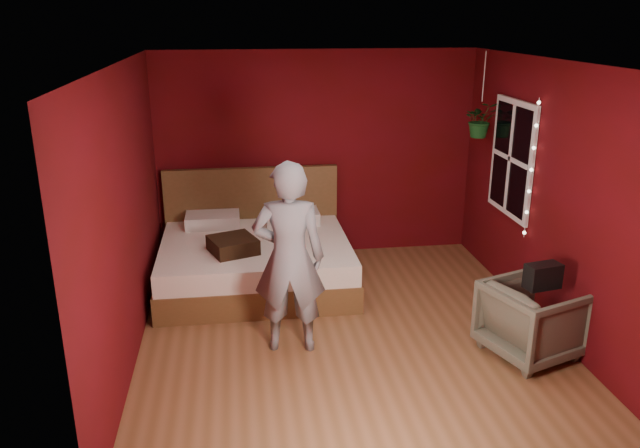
{
  "coord_description": "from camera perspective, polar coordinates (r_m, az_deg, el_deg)",
  "views": [
    {
      "loc": [
        -1.03,
        -5.42,
        3.0
      ],
      "look_at": [
        -0.22,
        0.4,
        1.01
      ],
      "focal_mm": 35.0,
      "sensor_mm": 36.0,
      "label": 1
    }
  ],
  "objects": [
    {
      "name": "window",
      "position": [
        7.15,
        17.11,
        5.75
      ],
      "size": [
        0.05,
        0.97,
        1.27
      ],
      "color": "white",
      "rests_on": "room_walls"
    },
    {
      "name": "room_walls",
      "position": [
        5.67,
        2.75,
        5.2
      ],
      "size": [
        4.04,
        4.54,
        2.62
      ],
      "color": "#570912",
      "rests_on": "ground"
    },
    {
      "name": "throw_pillow",
      "position": [
        6.82,
        -7.97,
        -1.91
      ],
      "size": [
        0.59,
        0.59,
        0.16
      ],
      "primitive_type": "cube",
      "rotation": [
        0.0,
        0.0,
        0.35
      ],
      "color": "#311D10",
      "rests_on": "bed"
    },
    {
      "name": "hanging_plant",
      "position": [
        7.59,
        14.47,
        9.24
      ],
      "size": [
        0.41,
        0.36,
        0.98
      ],
      "color": "silver",
      "rests_on": "room_walls"
    },
    {
      "name": "bed",
      "position": [
        7.31,
        -5.93,
        -3.0
      ],
      "size": [
        2.16,
        1.84,
        1.19
      ],
      "color": "brown",
      "rests_on": "ground"
    },
    {
      "name": "armchair",
      "position": [
        6.07,
        18.81,
        -8.29
      ],
      "size": [
        0.98,
        0.96,
        0.7
      ],
      "primitive_type": "imported",
      "rotation": [
        0.0,
        0.0,
        1.91
      ],
      "color": "#666450",
      "rests_on": "ground"
    },
    {
      "name": "floor",
      "position": [
        6.28,
        2.51,
        -9.88
      ],
      "size": [
        4.5,
        4.5,
        0.0
      ],
      "primitive_type": "plane",
      "color": "brown",
      "rests_on": "ground"
    },
    {
      "name": "fairy_lights",
      "position": [
        6.68,
        18.76,
        4.71
      ],
      "size": [
        0.04,
        0.04,
        1.45
      ],
      "color": "silver",
      "rests_on": "room_walls"
    },
    {
      "name": "person",
      "position": [
        5.64,
        -2.85,
        -3.14
      ],
      "size": [
        0.7,
        0.51,
        1.81
      ],
      "primitive_type": "imported",
      "rotation": [
        0.0,
        0.0,
        3.03
      ],
      "color": "gray",
      "rests_on": "ground"
    },
    {
      "name": "handbag",
      "position": [
        5.83,
        19.71,
        -4.5
      ],
      "size": [
        0.34,
        0.21,
        0.22
      ],
      "primitive_type": "cube",
      "rotation": [
        0.0,
        0.0,
        0.2
      ],
      "color": "black",
      "rests_on": "armchair"
    }
  ]
}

